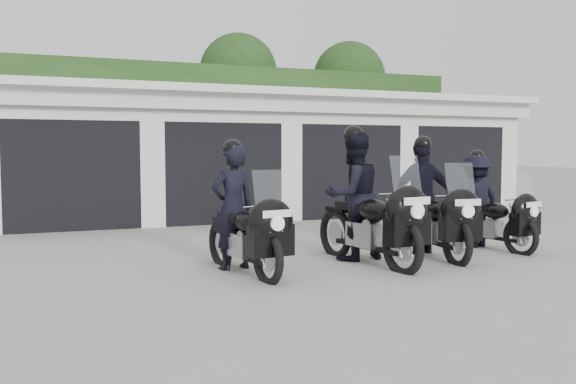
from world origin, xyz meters
name	(u,v)px	position (x,y,z in m)	size (l,w,h in m)	color
ground	(338,270)	(0.00, 0.00, 0.00)	(80.00, 80.00, 0.00)	gray
garage_block	(196,157)	(0.00, 8.06, 1.42)	(16.40, 6.80, 2.96)	silver
background_vegetation	(172,115)	(0.37, 12.92, 2.77)	(20.00, 3.90, 5.80)	#173413
police_bike_a	(242,218)	(-1.26, 0.30, 0.72)	(0.81, 2.07, 1.81)	black
police_bike_b	(362,203)	(0.57, 0.39, 0.86)	(1.03, 2.32, 2.03)	black
police_bike_c	(428,203)	(1.80, 0.54, 0.80)	(1.08, 2.17, 1.89)	black
police_bike_d	(483,205)	(3.03, 0.76, 0.71)	(1.07, 1.90, 1.66)	black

